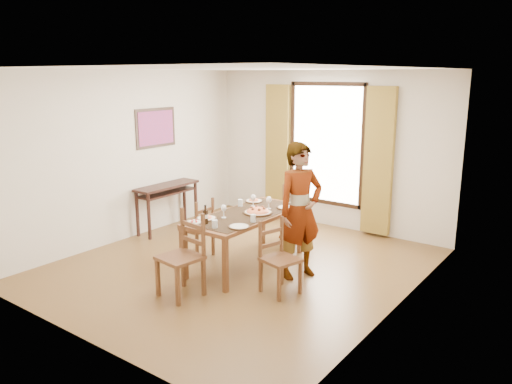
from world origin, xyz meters
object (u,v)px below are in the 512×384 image
Objects in this scene: dining_table at (246,218)px; man at (300,211)px; pasta_platter at (258,210)px; console_table at (167,191)px.

man is (0.79, 0.12, 0.21)m from dining_table.
console_table is at bearing 169.59° from pasta_platter.
console_table is 2.92m from man.
dining_table is 1.04× the size of man.
pasta_platter is at bearing 115.81° from man.
dining_table is 4.66× the size of pasta_platter.
man is (2.88, -0.38, 0.21)m from console_table.
pasta_platter is (-0.66, -0.02, -0.09)m from man.
dining_table is at bearing -143.31° from pasta_platter.
console_table reaches higher than dining_table.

